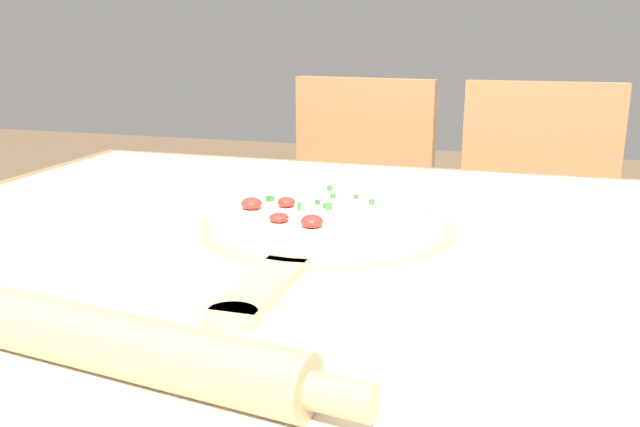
% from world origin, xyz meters
% --- Properties ---
extents(dining_table, '(1.34, 1.03, 0.74)m').
position_xyz_m(dining_table, '(0.00, 0.00, 0.65)').
color(dining_table, olive).
rests_on(dining_table, ground_plane).
extents(towel_cloth, '(1.26, 0.95, 0.00)m').
position_xyz_m(towel_cloth, '(0.00, 0.00, 0.75)').
color(towel_cloth, white).
rests_on(towel_cloth, dining_table).
extents(pizza_peel, '(0.33, 0.50, 0.01)m').
position_xyz_m(pizza_peel, '(-0.03, 0.02, 0.75)').
color(pizza_peel, tan).
rests_on(pizza_peel, towel_cloth).
extents(pizza, '(0.31, 0.31, 0.03)m').
position_xyz_m(pizza, '(-0.03, 0.04, 0.77)').
color(pizza, beige).
rests_on(pizza, pizza_peel).
extents(rolling_pin, '(0.48, 0.10, 0.05)m').
position_xyz_m(rolling_pin, '(-0.11, -0.37, 0.77)').
color(rolling_pin, tan).
rests_on(rolling_pin, towel_cloth).
extents(chair_left, '(0.44, 0.44, 0.88)m').
position_xyz_m(chair_left, '(-0.21, 0.89, 0.51)').
color(chair_left, '#A37547').
rests_on(chair_left, ground_plane).
extents(chair_right, '(0.41, 0.41, 0.88)m').
position_xyz_m(chair_right, '(0.25, 0.89, 0.51)').
color(chair_right, '#A37547').
rests_on(chair_right, ground_plane).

